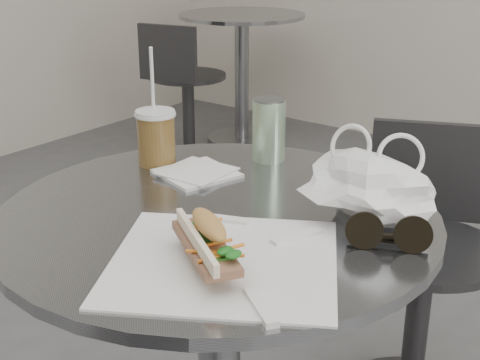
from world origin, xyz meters
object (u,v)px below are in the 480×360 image
Objects in this scene: bg_chair at (184,103)px; drink_can at (269,130)px; bg_table at (242,63)px; cafe_table at (219,346)px; chair_far at (420,288)px; banh_mi at (207,243)px; sunglasses at (388,235)px; iced_coffee at (156,136)px.

drink_can is at bearing -55.13° from bg_chair.
drink_can is at bearing -51.78° from bg_table.
bg_chair is at bearing 133.23° from cafe_table.
chair_far is at bearing 61.47° from drink_can.
drink_can reaches higher than banh_mi.
sunglasses is (0.17, -0.62, 0.44)m from chair_far.
cafe_table is at bearing -58.64° from bg_chair.
banh_mi is 0.46m from iced_coffee.
iced_coffee is at bearing 32.00° from chair_far.
banh_mi reaches higher than cafe_table.
chair_far is 0.97× the size of bg_chair.
drink_can is at bearing 148.15° from banh_mi.
chair_far is at bearing -41.65° from bg_table.
chair_far is at bearing -42.80° from bg_chair.
banh_mi is 0.28m from sunglasses.
sunglasses reaches higher than chair_far.
iced_coffee is at bearing 155.44° from cafe_table.
drink_can is at bearing 123.07° from sunglasses.
bg_chair is (-1.72, 1.03, 0.01)m from chair_far.
bg_chair is (0.01, -0.51, -0.13)m from bg_table.
iced_coffee is at bearing -61.53° from bg_chair.
sunglasses is at bearing -7.35° from iced_coffee.
bg_table is at bearing -65.06° from chair_far.
bg_table is 2.51m from iced_coffee.
iced_coffee reaches higher than bg_chair.
iced_coffee reaches higher than chair_far.
banh_mi is (0.12, -0.17, 0.31)m from cafe_table.
bg_chair is 2.56m from banh_mi.
bg_chair is (-1.59, 1.69, -0.13)m from cafe_table.
banh_mi is (1.71, -1.86, 0.44)m from bg_chair.
bg_chair is at bearing 166.35° from banh_mi.
drink_can is at bearing 38.06° from chair_far.
cafe_table is 0.43m from iced_coffee.
sunglasses is 0.97× the size of drink_can.
iced_coffee reaches higher than drink_can.
drink_can is (-0.08, 0.27, 0.34)m from cafe_table.
bg_table is 0.52m from bg_chair.
chair_far is 3.16× the size of banh_mi.
banh_mi is at bearing -156.36° from sunglasses.
banh_mi reaches higher than sunglasses.
chair_far is 0.94m from banh_mi.
banh_mi is at bearing -55.14° from cafe_table.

